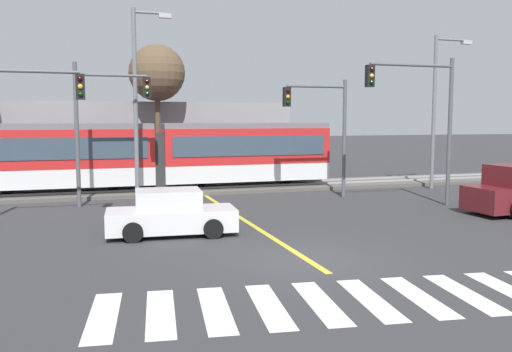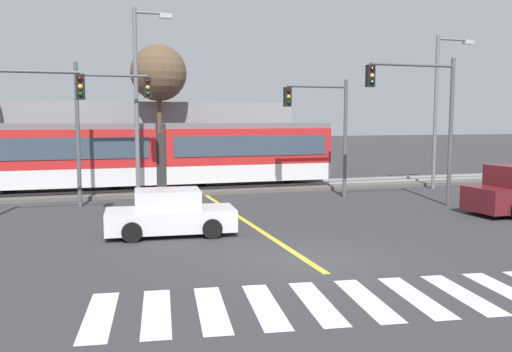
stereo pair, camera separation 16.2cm
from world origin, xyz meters
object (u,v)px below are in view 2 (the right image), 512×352
(street_lamp_east, at_px, (439,102))
(bare_tree_west, at_px, (159,74))
(traffic_light_mid_left, at_px, (4,116))
(traffic_light_far_right, at_px, (325,120))
(traffic_light_far_left, at_px, (102,114))
(light_rail_tram, at_px, (158,153))
(street_lamp_centre, at_px, (139,94))
(sedan_crossing, at_px, (170,214))
(traffic_light_mid_right, at_px, (424,108))

(street_lamp_east, bearing_deg, bare_tree_west, 150.77)
(traffic_light_mid_left, relative_size, traffic_light_far_right, 1.01)
(traffic_light_far_left, bearing_deg, traffic_light_far_right, -3.95)
(light_rail_tram, relative_size, street_lamp_centre, 2.09)
(sedan_crossing, xyz_separation_m, traffic_light_far_left, (-1.90, 6.88, 3.34))
(light_rail_tram, relative_size, bare_tree_west, 2.24)
(traffic_light_far_left, distance_m, street_lamp_centre, 2.18)
(sedan_crossing, bearing_deg, traffic_light_mid_left, 152.54)
(light_rail_tram, height_order, traffic_light_mid_right, traffic_light_mid_right)
(sedan_crossing, relative_size, traffic_light_mid_left, 0.75)
(bare_tree_west, bearing_deg, traffic_light_mid_right, -53.53)
(bare_tree_west, bearing_deg, street_lamp_east, -29.23)
(bare_tree_west, bearing_deg, traffic_light_mid_left, -118.16)
(traffic_light_far_right, distance_m, street_lamp_east, 7.65)
(traffic_light_mid_right, bearing_deg, street_lamp_east, 49.13)
(sedan_crossing, relative_size, bare_tree_west, 0.52)
(light_rail_tram, height_order, bare_tree_west, bare_tree_west)
(light_rail_tram, height_order, traffic_light_far_left, traffic_light_far_left)
(light_rail_tram, bearing_deg, traffic_light_mid_left, -127.67)
(light_rail_tram, bearing_deg, traffic_light_far_left, -126.34)
(street_lamp_centre, height_order, street_lamp_east, street_lamp_centre)
(light_rail_tram, relative_size, street_lamp_east, 2.23)
(sedan_crossing, xyz_separation_m, traffic_light_mid_right, (11.29, 2.51, 3.62))
(street_lamp_east, height_order, bare_tree_west, street_lamp_east)
(traffic_light_mid_right, xyz_separation_m, traffic_light_mid_left, (-16.53, 0.22, -0.40))
(traffic_light_mid_right, distance_m, traffic_light_far_right, 4.75)
(street_lamp_centre, bearing_deg, light_rail_tram, 67.83)
(traffic_light_mid_left, bearing_deg, traffic_light_far_right, 14.27)
(light_rail_tram, distance_m, bare_tree_west, 6.63)
(traffic_light_mid_left, height_order, street_lamp_east, street_lamp_east)
(traffic_light_far_right, bearing_deg, traffic_light_mid_left, -165.73)
(light_rail_tram, distance_m, traffic_light_far_right, 8.84)
(traffic_light_mid_right, xyz_separation_m, traffic_light_far_right, (-2.98, 3.66, -0.53))
(light_rail_tram, relative_size, sedan_crossing, 4.28)
(traffic_light_mid_right, distance_m, traffic_light_mid_left, 16.54)
(traffic_light_mid_right, relative_size, traffic_light_far_right, 1.13)
(street_lamp_east, bearing_deg, street_lamp_centre, 179.12)
(street_lamp_east, bearing_deg, traffic_light_far_left, -177.43)
(street_lamp_centre, bearing_deg, sedan_crossing, -88.44)
(traffic_light_far_right, xyz_separation_m, street_lamp_centre, (-8.52, 1.74, 1.17))
(sedan_crossing, distance_m, street_lamp_centre, 8.99)
(light_rail_tram, distance_m, sedan_crossing, 10.86)
(light_rail_tram, height_order, street_lamp_centre, street_lamp_centre)
(sedan_crossing, height_order, street_lamp_centre, street_lamp_centre)
(street_lamp_centre, bearing_deg, traffic_light_far_right, -11.56)
(light_rail_tram, xyz_separation_m, traffic_light_far_right, (7.37, -4.56, 1.74))
(traffic_light_far_right, distance_m, street_lamp_centre, 8.78)
(sedan_crossing, height_order, bare_tree_west, bare_tree_west)
(street_lamp_centre, bearing_deg, traffic_light_mid_left, -134.12)
(traffic_light_mid_right, height_order, street_lamp_centre, street_lamp_centre)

